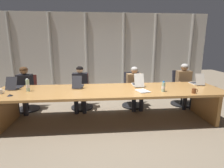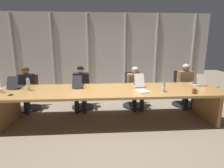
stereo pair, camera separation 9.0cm
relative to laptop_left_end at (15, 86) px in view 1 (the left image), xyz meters
The scene contains 21 objects.
ground_plane 2.33m from the laptop_left_end, ahead, with size 15.02×15.02×0.00m, color #7F705B.
conference_table 2.19m from the laptop_left_end, ahead, with size 5.01×1.24×0.76m.
curtain_backdrop 3.27m from the laptop_left_end, 47.90° to the left, with size 7.51×0.17×2.79m.
laptop_left_end is the anchor object (origin of this frame).
laptop_left_mid 1.43m from the laptop_left_end, ahead, with size 0.25×0.46×0.29m.
laptop_center 2.84m from the laptop_left_end, ahead, with size 0.23×0.48×0.31m.
laptop_right_mid 4.35m from the laptop_left_end, ahead, with size 0.22×0.39×0.29m.
office_chair_left_end 0.83m from the laptop_left_end, 90.30° to the left, with size 0.60×0.60×0.92m.
office_chair_left_mid 1.66m from the laptop_left_end, 25.59° to the left, with size 0.60×0.61×0.94m.
office_chair_center 2.99m from the laptop_left_end, 13.51° to the left, with size 0.60×0.60×0.96m.
office_chair_right_mid 4.40m from the laptop_left_end, ahead, with size 0.60×0.60×0.98m.
person_left_end 0.55m from the laptop_left_end, 90.85° to the left, with size 0.39×0.55×1.18m.
person_left_mid 1.53m from the laptop_left_end, 20.51° to the left, with size 0.42×0.55×1.17m.
person_center 2.95m from the laptop_left_end, 10.36° to the left, with size 0.44×0.56×1.14m.
person_right_mid 4.35m from the laptop_left_end, ahead, with size 0.40×0.55×1.21m.
water_bottle_primary 3.32m from the laptop_left_end, 10.11° to the right, with size 0.08×0.08×0.22m.
water_bottle_secondary 0.49m from the laptop_left_end, 36.18° to the right, with size 0.07×0.07×0.28m.
coffee_mug_near 3.92m from the laptop_left_end, 11.42° to the right, with size 0.13×0.08×0.10m.
coffee_mug_far 0.45m from the laptop_left_end, 103.35° to the right, with size 0.13×0.09×0.10m.
conference_mic_left_side 0.64m from the laptop_left_end, 75.73° to the right, with size 0.11×0.11×0.04m, color black.
spiral_notepad 2.88m from the laptop_left_end, 10.64° to the right, with size 0.30×0.36×0.03m.
Camera 1 is at (-0.33, -3.85, 1.78)m, focal length 28.87 mm.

